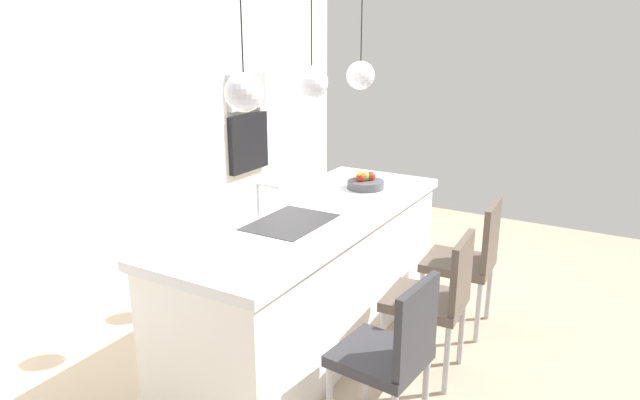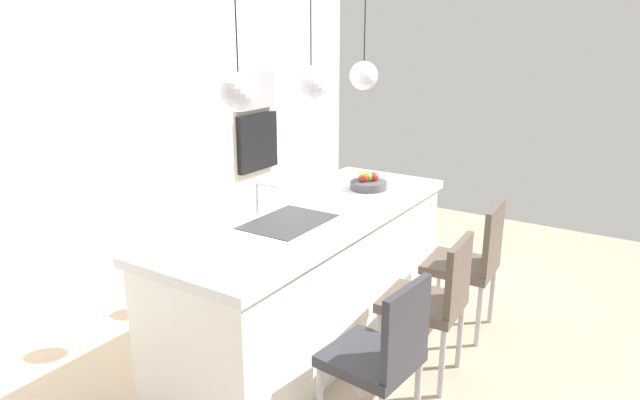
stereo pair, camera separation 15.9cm
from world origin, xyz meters
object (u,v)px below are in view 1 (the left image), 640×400
Objects in this scene: fruit_bowl at (365,182)px; chair_far at (469,258)px; microwave at (246,91)px; chair_near at (391,351)px; oven at (248,143)px; chair_middle at (436,296)px.

chair_far is (-0.00, -0.81, -0.43)m from fruit_bowl.
microwave is 0.60× the size of chair_near.
oven reaches higher than chair_near.
microwave is 0.59× the size of chair_middle.
chair_far is at bearing -0.15° from chair_near.
chair_far is at bearing -106.30° from microwave.
oven is 0.62× the size of chair_middle.
chair_far reaches higher than chair_near.
fruit_bowl is 1.78m from oven.
oven reaches higher than fruit_bowl.
chair_near is (-1.34, -0.81, -0.46)m from fruit_bowl.
oven is at bearing 73.70° from chair_far.
microwave reaches higher than chair_middle.
microwave is 2.96m from chair_middle.
microwave is (0.71, 1.63, 0.52)m from fruit_bowl.
oven is at bearing 60.43° from chair_middle.
oven is at bearing 49.96° from chair_near.
oven is (0.71, 1.63, 0.02)m from fruit_bowl.
chair_near is at bearing -130.04° from oven.
chair_middle is (0.67, 0.00, 0.02)m from chair_near.
microwave is at bearing 49.96° from chair_near.
oven is 0.62× the size of chair_near.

